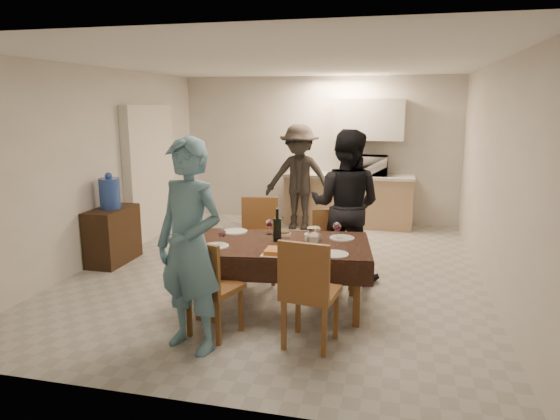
{
  "coord_description": "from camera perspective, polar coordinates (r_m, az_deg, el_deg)",
  "views": [
    {
      "loc": [
        1.43,
        -6.0,
        2.12
      ],
      "look_at": [
        0.07,
        -0.3,
        0.87
      ],
      "focal_mm": 32.0,
      "sensor_mm": 36.0,
      "label": 1
    }
  ],
  "objects": [
    {
      "name": "floor",
      "position": [
        6.53,
        0.0,
        -6.88
      ],
      "size": [
        5.0,
        6.0,
        0.02
      ],
      "primitive_type": "cube",
      "color": "#A6A6A2",
      "rests_on": "ground"
    },
    {
      "name": "ceiling",
      "position": [
        6.19,
        0.0,
        16.52
      ],
      "size": [
        5.0,
        6.0,
        0.02
      ],
      "primitive_type": "cube",
      "color": "white",
      "rests_on": "wall_back"
    },
    {
      "name": "wall_back",
      "position": [
        9.15,
        4.39,
        6.89
      ],
      "size": [
        5.0,
        0.02,
        2.6
      ],
      "primitive_type": "cube",
      "color": "beige",
      "rests_on": "floor"
    },
    {
      "name": "wall_front",
      "position": [
        3.43,
        -11.72,
        -2.02
      ],
      "size": [
        5.0,
        0.02,
        2.6
      ],
      "primitive_type": "cube",
      "color": "beige",
      "rests_on": "floor"
    },
    {
      "name": "wall_left",
      "position": [
        7.22,
        -19.75,
        4.85
      ],
      "size": [
        0.02,
        6.0,
        2.6
      ],
      "primitive_type": "cube",
      "color": "beige",
      "rests_on": "floor"
    },
    {
      "name": "wall_right",
      "position": [
        6.15,
        23.32,
        3.43
      ],
      "size": [
        0.02,
        6.0,
        2.6
      ],
      "primitive_type": "cube",
      "color": "beige",
      "rests_on": "floor"
    },
    {
      "name": "stub_partition",
      "position": [
        8.24,
        -14.63,
        4.22
      ],
      "size": [
        0.15,
        1.4,
        2.1
      ],
      "primitive_type": "cube",
      "color": "silver",
      "rests_on": "floor"
    },
    {
      "name": "kitchen_base_cabinet",
      "position": [
        8.89,
        7.8,
        0.99
      ],
      "size": [
        2.2,
        0.6,
        0.86
      ],
      "primitive_type": "cube",
      "color": "tan",
      "rests_on": "floor"
    },
    {
      "name": "kitchen_worktop",
      "position": [
        8.81,
        7.88,
        3.9
      ],
      "size": [
        2.24,
        0.64,
        0.05
      ],
      "primitive_type": "cube",
      "color": "beige",
      "rests_on": "kitchen_base_cabinet"
    },
    {
      "name": "upper_cabinet",
      "position": [
        8.84,
        10.12,
        10.14
      ],
      "size": [
        1.2,
        0.34,
        0.7
      ],
      "primitive_type": "cube",
      "color": "silver",
      "rests_on": "wall_back"
    },
    {
      "name": "dining_table",
      "position": [
        5.18,
        0.09,
        -4.1
      ],
      "size": [
        1.94,
        1.29,
        0.71
      ],
      "rotation": [
        0.0,
        0.0,
        0.13
      ],
      "color": "black",
      "rests_on": "floor"
    },
    {
      "name": "chair_near_left",
      "position": [
        4.58,
        -7.9,
        -7.83
      ],
      "size": [
        0.53,
        0.54,
        0.5
      ],
      "rotation": [
        0.0,
        0.0,
        -0.32
      ],
      "color": "brown",
      "rests_on": "floor"
    },
    {
      "name": "chair_near_right",
      "position": [
        4.33,
        3.34,
        -8.35
      ],
      "size": [
        0.52,
        0.52,
        0.54
      ],
      "rotation": [
        0.0,
        0.0,
        -0.15
      ],
      "color": "brown",
      "rests_on": "floor"
    },
    {
      "name": "chair_far_left",
      "position": [
        5.92,
        -2.69,
        -2.73
      ],
      "size": [
        0.53,
        0.54,
        0.54
      ],
      "rotation": [
        0.0,
        0.0,
        3.34
      ],
      "color": "brown",
      "rests_on": "floor"
    },
    {
      "name": "chair_far_right",
      "position": [
        5.77,
        5.98,
        -3.81
      ],
      "size": [
        0.54,
        0.56,
        0.48
      ],
      "rotation": [
        0.0,
        0.0,
        3.58
      ],
      "color": "brown",
      "rests_on": "floor"
    },
    {
      "name": "console",
      "position": [
        7.11,
        -18.57,
        -2.77
      ],
      "size": [
        0.41,
        0.81,
        0.75
      ],
      "primitive_type": "cube",
      "color": "#312010",
      "rests_on": "floor"
    },
    {
      "name": "water_jug",
      "position": [
        6.99,
        -18.88,
        1.81
      ],
      "size": [
        0.27,
        0.27,
        0.41
      ],
      "primitive_type": "cylinder",
      "color": "#3154B1",
      "rests_on": "console"
    },
    {
      "name": "wine_bottle",
      "position": [
        5.19,
        -0.32,
        -1.73
      ],
      "size": [
        0.09,
        0.09,
        0.35
      ],
      "primitive_type": null,
      "color": "black",
      "rests_on": "dining_table"
    },
    {
      "name": "water_pitcher",
      "position": [
        5.03,
        3.84,
        -3.08
      ],
      "size": [
        0.13,
        0.13,
        0.2
      ],
      "primitive_type": "cylinder",
      "color": "white",
      "rests_on": "dining_table"
    },
    {
      "name": "savoury_tart",
      "position": [
        4.79,
        0.21,
        -4.77
      ],
      "size": [
        0.37,
        0.28,
        0.05
      ],
      "primitive_type": "cube",
      "rotation": [
        0.0,
        0.0,
        0.01
      ],
      "color": "#C37C39",
      "rests_on": "dining_table"
    },
    {
      "name": "salad_bowl",
      "position": [
        5.28,
        3.72,
        -3.09
      ],
      "size": [
        0.17,
        0.17,
        0.07
      ],
      "primitive_type": "cylinder",
      "color": "silver",
      "rests_on": "dining_table"
    },
    {
      "name": "mushroom_dish",
      "position": [
        5.44,
        0.26,
        -2.78
      ],
      "size": [
        0.18,
        0.18,
        0.03
      ],
      "primitive_type": "cylinder",
      "color": "silver",
      "rests_on": "dining_table"
    },
    {
      "name": "wine_glass_a",
      "position": [
        5.07,
        -6.63,
        -3.12
      ],
      "size": [
        0.08,
        0.08,
        0.18
      ],
      "primitive_type": null,
      "color": "white",
      "rests_on": "dining_table"
    },
    {
      "name": "wine_glass_b",
      "position": [
        5.29,
        6.52,
        -2.38
      ],
      "size": [
        0.09,
        0.09,
        0.19
      ],
      "primitive_type": null,
      "color": "white",
      "rests_on": "dining_table"
    },
    {
      "name": "wine_glass_c",
      "position": [
        5.48,
        -1.22,
        -1.9
      ],
      "size": [
        0.08,
        0.08,
        0.18
      ],
      "primitive_type": null,
      "color": "white",
      "rests_on": "dining_table"
    },
    {
      "name": "plate_near_left",
      "position": [
        5.07,
        -7.34,
        -4.11
      ],
      "size": [
        0.26,
        0.26,
        0.01
      ],
      "primitive_type": "cylinder",
      "color": "silver",
      "rests_on": "dining_table"
    },
    {
      "name": "plate_near_right",
      "position": [
        4.79,
        6.29,
        -5.05
      ],
      "size": [
        0.26,
        0.26,
        0.02
      ],
      "primitive_type": "cylinder",
      "color": "silver",
      "rests_on": "dining_table"
    },
    {
      "name": "plate_far_left",
      "position": [
        5.61,
        -5.18,
        -2.46
      ],
      "size": [
        0.28,
        0.28,
        0.02
      ],
      "primitive_type": "cylinder",
      "color": "silver",
      "rests_on": "dining_table"
    },
    {
      "name": "plate_far_right",
      "position": [
        5.36,
        7.1,
        -3.2
      ],
      "size": [
        0.26,
        0.26,
        0.02
      ],
      "primitive_type": "cylinder",
      "color": "silver",
      "rests_on": "dining_table"
    },
    {
      "name": "microwave",
      "position": [
        8.76,
        10.21,
        5.04
      ],
      "size": [
        0.61,
        0.41,
        0.34
      ],
      "primitive_type": "imported",
      "rotation": [
        0.0,
        0.0,
        3.14
      ],
      "color": "silver",
      "rests_on": "kitchen_worktop"
    },
    {
      "name": "person_near",
      "position": [
        4.32,
        -10.3,
        -4.12
      ],
      "size": [
        0.78,
        0.64,
        1.86
      ],
      "primitive_type": "imported",
      "rotation": [
        0.0,
        0.0,
        -0.33
      ],
      "color": "#568399",
      "rests_on": "floor"
    },
    {
      "name": "person_far",
      "position": [
        6.04,
        7.48,
        0.47
      ],
      "size": [
        0.98,
        0.81,
        1.83
      ],
      "primitive_type": "imported",
      "rotation": [
        0.0,
        0.0,
        3.0
      ],
      "color": "black",
      "rests_on": "floor"
    },
    {
      "name": "person_kitchen",
      "position": [
        8.48,
        2.18,
        3.73
      ],
      "size": [
        1.15,
        0.66,
        1.78
      ],
      "primitive_type": "imported",
      "color": "black",
      "rests_on": "floor"
    }
  ]
}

